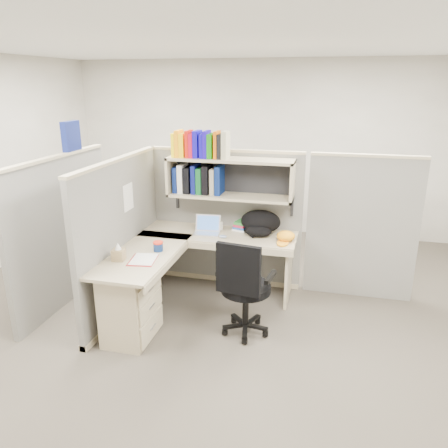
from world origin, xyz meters
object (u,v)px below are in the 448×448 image
(laptop, at_px, (207,225))
(task_chair, at_px, (244,302))
(desk, at_px, (157,286))
(snack_canister, at_px, (158,246))
(backpack, at_px, (260,223))

(laptop, distance_m, task_chair, 1.09)
(desk, relative_size, snack_canister, 17.38)
(desk, relative_size, laptop, 6.18)
(backpack, xyz_separation_m, snack_canister, (-0.90, -0.75, -0.08))
(backpack, relative_size, task_chair, 0.45)
(backpack, bearing_deg, desk, -148.57)
(desk, distance_m, task_chair, 0.88)
(desk, bearing_deg, backpack, 47.44)
(task_chair, bearing_deg, laptop, 127.45)
(desk, height_order, backpack, backpack)
(backpack, relative_size, snack_canister, 4.46)
(desk, bearing_deg, laptop, 70.58)
(snack_canister, relative_size, task_chair, 0.10)
(laptop, xyz_separation_m, backpack, (0.58, 0.13, 0.03))
(desk, xyz_separation_m, task_chair, (0.88, 0.03, -0.09))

